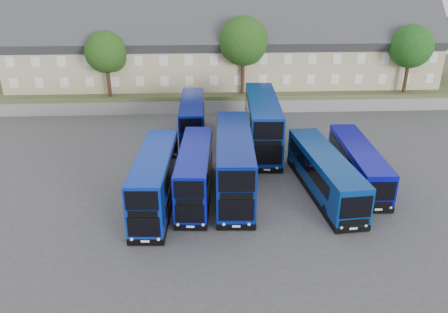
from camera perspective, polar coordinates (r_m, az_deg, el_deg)
ground at (r=31.40m, az=2.80°, el=-7.94°), size 120.00×120.00×0.00m
retaining_wall at (r=53.04m, az=0.38°, el=6.51°), size 70.00×0.40×1.50m
earth_bank at (r=62.58m, az=-0.13°, el=9.44°), size 80.00×20.00×2.00m
terrace_row at (r=57.50m, az=0.06°, el=13.86°), size 54.00×10.40×11.20m
dd_front_left at (r=32.19m, az=-8.97°, el=-3.25°), size 2.90×10.49×4.12m
dd_front_mid at (r=33.21m, az=-3.80°, el=-2.29°), size 2.89×10.03×3.93m
dd_front_right at (r=33.86m, az=1.32°, el=-1.02°), size 3.19×11.86×4.67m
dd_rear_left at (r=44.57m, az=-4.13°, el=4.72°), size 2.41×10.22×4.05m
dd_rear_right at (r=42.41m, az=5.01°, el=4.28°), size 3.44×12.41×4.88m
coach_east_a at (r=34.77m, az=12.95°, el=-2.28°), size 3.57×11.96×3.22m
coach_east_b at (r=37.50m, az=17.09°, el=-0.96°), size 2.68×11.05×3.00m
tree_west at (r=53.67m, az=-15.00°, el=12.86°), size 4.80×4.80×7.65m
tree_mid at (r=53.08m, az=2.69°, el=14.61°), size 5.76×5.76×9.18m
tree_east at (r=58.10m, az=23.31°, el=12.89°), size 5.12×5.12×8.16m
tree_far at (r=66.92m, az=25.61°, el=14.02°), size 5.44×5.44×8.67m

